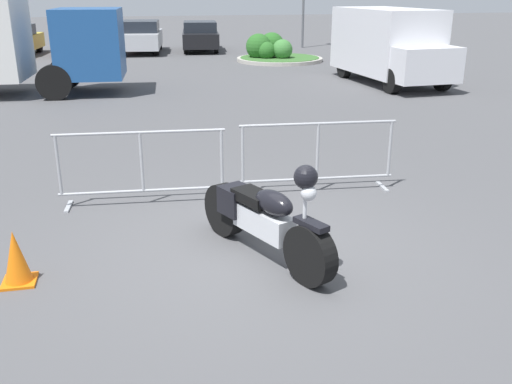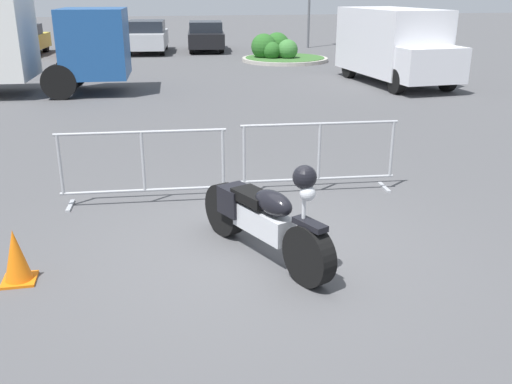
{
  "view_description": "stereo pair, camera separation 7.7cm",
  "coord_description": "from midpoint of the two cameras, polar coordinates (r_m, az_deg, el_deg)",
  "views": [
    {
      "loc": [
        -1.31,
        -5.97,
        2.93
      ],
      "look_at": [
        0.04,
        0.22,
        0.65
      ],
      "focal_mm": 40.0,
      "sensor_mm": 36.0,
      "label": 1
    },
    {
      "loc": [
        -1.23,
        -5.99,
        2.93
      ],
      "look_at": [
        0.04,
        0.22,
        0.65
      ],
      "focal_mm": 40.0,
      "sensor_mm": 36.0,
      "label": 2
    }
  ],
  "objects": [
    {
      "name": "traffic_cone",
      "position": [
        6.46,
        -23.19,
        -6.08
      ],
      "size": [
        0.34,
        0.34,
        0.59
      ],
      "color": "orange",
      "rests_on": "ground"
    },
    {
      "name": "planter_island",
      "position": [
        24.81,
        1.57,
        13.86
      ],
      "size": [
        3.61,
        3.61,
        1.13
      ],
      "color": "#ADA89E",
      "rests_on": "ground"
    },
    {
      "name": "parked_car_silver",
      "position": [
        28.48,
        -11.46,
        15.0
      ],
      "size": [
        2.21,
        4.51,
        1.48
      ],
      "rotation": [
        0.0,
        0.0,
        1.47
      ],
      "color": "#B7BABF",
      "rests_on": "ground"
    },
    {
      "name": "parked_car_maroon",
      "position": [
        28.83,
        -17.25,
        14.5
      ],
      "size": [
        2.08,
        4.24,
        1.39
      ],
      "rotation": [
        0.0,
        0.0,
        1.47
      ],
      "color": "maroon",
      "rests_on": "ground"
    },
    {
      "name": "pedestrian",
      "position": [
        24.06,
        10.13,
        14.69
      ],
      "size": [
        0.35,
        0.35,
        1.69
      ],
      "rotation": [
        0.0,
        0.0,
        3.18
      ],
      "color": "#262838",
      "rests_on": "ground"
    },
    {
      "name": "parked_car_yellow",
      "position": [
        28.87,
        -23.01,
        13.81
      ],
      "size": [
        2.03,
        4.14,
        1.36
      ],
      "rotation": [
        0.0,
        0.0,
        1.47
      ],
      "color": "yellow",
      "rests_on": "ground"
    },
    {
      "name": "parked_car_black",
      "position": [
        28.89,
        -5.68,
        15.27
      ],
      "size": [
        2.09,
        4.26,
        1.4
      ],
      "rotation": [
        0.0,
        0.0,
        1.47
      ],
      "color": "black",
      "rests_on": "ground"
    },
    {
      "name": "ground_plane",
      "position": [
        6.78,
        -0.22,
        -5.83
      ],
      "size": [
        120.0,
        120.0,
        0.0
      ],
      "primitive_type": "plane",
      "color": "#4C4C4F"
    },
    {
      "name": "crowd_barrier_near",
      "position": [
        8.17,
        -11.6,
        2.48
      ],
      "size": [
        2.35,
        0.59,
        1.07
      ],
      "rotation": [
        0.0,
        0.0,
        -0.07
      ],
      "color": "#9EA0A5",
      "rests_on": "ground"
    },
    {
      "name": "delivery_van",
      "position": [
        19.25,
        13.03,
        14.25
      ],
      "size": [
        2.31,
        5.13,
        2.31
      ],
      "rotation": [
        0.0,
        0.0,
        -1.5
      ],
      "color": "silver",
      "rests_on": "ground"
    },
    {
      "name": "motorcycle",
      "position": [
        6.43,
        0.41,
        -2.56
      ],
      "size": [
        1.09,
        2.13,
        1.27
      ],
      "rotation": [
        0.0,
        0.0,
        -1.15
      ],
      "color": "black",
      "rests_on": "ground"
    },
    {
      "name": "crowd_barrier_far",
      "position": [
        8.58,
        5.9,
        3.6
      ],
      "size": [
        2.35,
        0.59,
        1.07
      ],
      "rotation": [
        0.0,
        0.0,
        -0.07
      ],
      "color": "#9EA0A5",
      "rests_on": "ground"
    }
  ]
}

